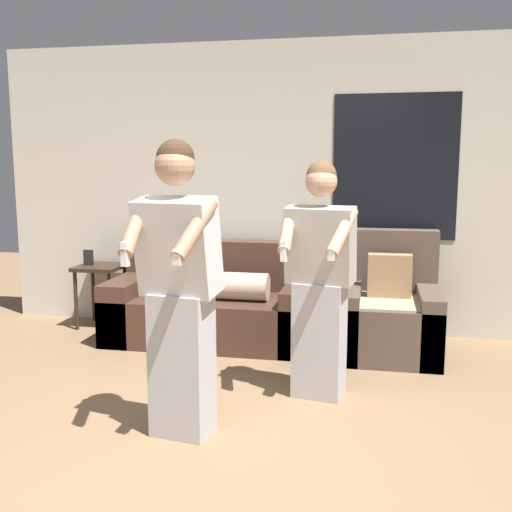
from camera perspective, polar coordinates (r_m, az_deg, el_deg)
ground_plane at (r=3.13m, az=-6.68°, el=-21.67°), size 14.00×14.00×0.00m
wall_back at (r=5.67m, az=2.75°, el=6.48°), size 5.55×0.07×2.70m
couch at (r=5.45m, az=-3.88°, el=-4.79°), size 1.86×0.91×0.87m
armchair at (r=5.18m, az=12.49°, el=-5.38°), size 0.83×0.90×1.01m
side_table at (r=6.02m, az=-14.63°, el=-1.84°), size 0.43×0.44×0.76m
person_left at (r=3.44m, az=-7.35°, el=-3.21°), size 0.50×0.54×1.72m
person_right at (r=4.03m, az=6.09°, el=-2.42°), size 0.50×0.53×1.60m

